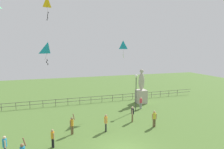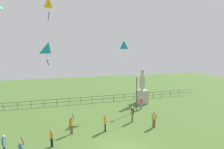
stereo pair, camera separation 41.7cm
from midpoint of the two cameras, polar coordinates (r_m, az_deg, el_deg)
The scene contains 13 objects.
statue_monument at distance 27.74m, azimuth 9.64°, elevation -5.09°, with size 1.41×1.41×5.03m.
lamppost at distance 23.73m, azimuth 8.02°, elevation -3.20°, with size 0.36×0.36×4.72m.
person_0 at distance 25.28m, azimuth 9.44°, elevation -8.32°, with size 0.44×0.30×1.61m.
person_1 at distance 18.31m, azimuth -11.63°, elevation -14.58°, with size 0.51×0.39×1.93m.
person_2 at distance 18.48m, azimuth -1.43°, elevation -14.20°, with size 0.31×0.50×1.69m.
person_3 at distance 20.81m, azimuth 6.81°, elevation -11.63°, with size 0.33×0.45×1.73m.
person_5 at distance 16.61m, azimuth -29.41°, elevation -17.98°, with size 0.30×0.48×1.65m.
person_6 at distance 19.90m, azimuth 13.30°, elevation -12.77°, with size 0.51×0.31×1.69m.
person_7 at distance 16.58m, azimuth -17.24°, elevation -17.61°, with size 0.28×0.41×1.52m.
kite_2 at distance 25.91m, azimuth -18.35°, elevation 20.07°, with size 0.82×0.66×2.93m.
kite_3 at distance 21.56m, azimuth -18.19°, elevation 7.41°, with size 1.28×1.23×2.43m.
kite_4 at distance 24.12m, azimuth 4.10°, elevation 8.78°, with size 0.93×0.81×2.16m.
waterfront_railing at distance 27.79m, azimuth -7.15°, elevation -7.42°, with size 36.00×0.06×0.95m.
Camera 2 is at (-4.45, -12.54, 7.89)m, focal length 30.00 mm.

